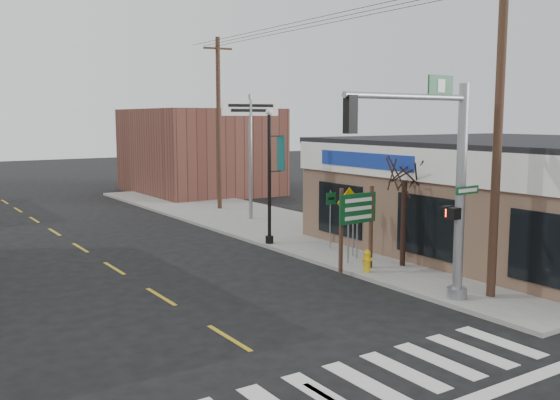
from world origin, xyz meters
TOP-DOWN VIEW (x-y plane):
  - sidewalk_right at (9.00, 13.00)m, footprint 6.00×38.00m
  - center_line at (0.00, 8.00)m, footprint 0.12×56.00m
  - crosswalk at (0.00, 0.40)m, footprint 11.00×2.20m
  - thrift_store at (14.50, 6.00)m, footprint 12.00×14.00m
  - bldg_distant_right at (12.00, 30.00)m, footprint 8.00×10.00m
  - traffic_signal_pole at (5.84, 3.00)m, footprint 4.71×0.38m
  - guide_sign at (6.30, 6.92)m, footprint 1.55×0.13m
  - fire_hydrant at (6.41, 6.54)m, footprint 0.23×0.23m
  - ped_crossing_sign at (6.72, 7.85)m, footprint 1.00×0.07m
  - lamp_post at (6.36, 12.17)m, footprint 0.68×0.54m
  - dance_center_sign at (8.76, 17.73)m, footprint 2.83×0.18m
  - bare_tree at (8.02, 6.58)m, footprint 2.14×2.14m
  - shrub_back at (9.13, 8.54)m, footprint 1.22×1.22m
  - utility_pole_near at (7.50, 2.63)m, footprint 1.63×0.25m
  - utility_pole_far at (9.14, 21.69)m, footprint 1.59×0.24m

SIDE VIEW (x-z plane):
  - center_line at x=0.00m, z-range 0.00..0.01m
  - crosswalk at x=0.00m, z-range 0.00..0.01m
  - sidewalk_right at x=9.00m, z-range 0.00..0.13m
  - fire_hydrant at x=6.41m, z-range 0.16..0.90m
  - shrub_back at x=9.13m, z-range 0.13..1.05m
  - guide_sign at x=6.30m, z-range 0.53..3.24m
  - ped_crossing_sign at x=6.72m, z-range 0.62..3.20m
  - thrift_store at x=14.50m, z-range 0.00..4.00m
  - bldg_distant_right at x=12.00m, z-range 0.00..5.60m
  - lamp_post at x=6.36m, z-range 0.55..5.81m
  - bare_tree at x=8.02m, z-range 1.36..5.65m
  - traffic_signal_pole at x=5.84m, z-range 0.70..6.67m
  - dance_center_sign at x=8.76m, z-range 1.72..7.72m
  - utility_pole_far at x=9.14m, z-range 0.25..9.36m
  - utility_pole_near at x=7.50m, z-range 0.25..9.65m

